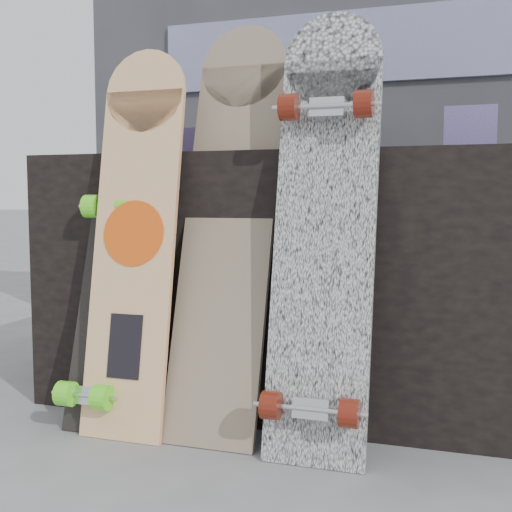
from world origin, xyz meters
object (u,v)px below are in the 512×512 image
(vendor_table, at_px, (297,280))
(longboard_geisha, at_px, (135,228))
(longboard_celtic, at_px, (230,210))
(longboard_cascadia, at_px, (324,222))
(skateboard_dark, at_px, (107,284))

(vendor_table, height_order, longboard_geisha, longboard_geisha)
(longboard_celtic, xyz_separation_m, longboard_cascadia, (0.30, -0.10, -0.03))
(vendor_table, height_order, longboard_celtic, longboard_celtic)
(longboard_cascadia, height_order, skateboard_dark, longboard_cascadia)
(vendor_table, bearing_deg, longboard_cascadia, -66.22)
(longboard_geisha, relative_size, longboard_celtic, 0.92)
(longboard_cascadia, bearing_deg, longboard_celtic, 160.96)
(longboard_geisha, relative_size, skateboard_dark, 1.34)
(longboard_cascadia, bearing_deg, vendor_table, 113.78)
(longboard_geisha, distance_m, longboard_celtic, 0.27)
(longboard_celtic, bearing_deg, skateboard_dark, -166.45)
(vendor_table, height_order, skateboard_dark, skateboard_dark)
(vendor_table, bearing_deg, longboard_geisha, -134.39)
(longboard_geisha, bearing_deg, longboard_cascadia, -0.27)
(longboard_cascadia, bearing_deg, longboard_geisha, 179.73)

